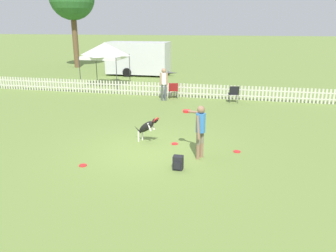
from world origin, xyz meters
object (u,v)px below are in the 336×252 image
frisbee_near_dog (237,152)px  backpack_on_grass (178,163)px  folding_chair_blue_left (173,89)px  canopy_tent_main (105,51)px  frisbee_near_handler (175,144)px  handler_person (200,126)px  folding_chair_center (234,93)px  frisbee_midfield (83,165)px  equipment_trailer (138,58)px  leaping_dog (147,127)px  spectator_standing (164,81)px

frisbee_near_dog → backpack_on_grass: size_ratio=0.56×
folding_chair_blue_left → canopy_tent_main: 5.92m
frisbee_near_handler → canopy_tent_main: 11.83m
handler_person → folding_chair_center: bearing=20.2°
handler_person → frisbee_near_handler: (-0.96, 1.00, -1.01)m
handler_person → frisbee_midfield: 3.59m
frisbee_near_handler → equipment_trailer: size_ratio=0.04×
frisbee_midfield → frisbee_near_handler: bearing=46.6°
leaping_dog → folding_chair_blue_left: bearing=-149.4°
frisbee_near_handler → frisbee_near_dog: bearing=-7.3°
handler_person → leaping_dog: handler_person is taller
frisbee_near_handler → folding_chair_center: (1.73, 6.72, 0.52)m
backpack_on_grass → folding_chair_blue_left: size_ratio=0.45×
backpack_on_grass → folding_chair_center: folding_chair_center is taller
folding_chair_center → equipment_trailer: (-7.80, 8.37, 0.83)m
leaping_dog → frisbee_near_handler: (0.95, 0.08, -0.57)m
handler_person → frisbee_near_dog: handler_person is taller
backpack_on_grass → equipment_trailer: size_ratio=0.07×
frisbee_near_handler → folding_chair_center: folding_chair_center is taller
leaping_dog → equipment_trailer: equipment_trailer is taller
frisbee_near_dog → canopy_tent_main: (-8.62, 9.86, 2.30)m
leaping_dog → backpack_on_grass: 2.42m
folding_chair_blue_left → equipment_trailer: (-4.55, 8.09, 0.84)m
frisbee_midfield → spectator_standing: (0.30, 8.79, 1.04)m
handler_person → frisbee_near_dog: bearing=-31.3°
folding_chair_center → backpack_on_grass: bearing=70.8°
frisbee_midfield → folding_chair_center: size_ratio=0.25×
frisbee_midfield → folding_chair_center: (3.95, 9.06, 0.52)m
leaping_dog → folding_chair_blue_left: size_ratio=1.21×
canopy_tent_main → backpack_on_grass: bearing=-58.7°
handler_person → leaping_dog: 2.16m
frisbee_midfield → leaping_dog: bearing=60.7°
leaping_dog → folding_chair_blue_left: (-0.57, 7.08, -0.05)m
folding_chair_center → canopy_tent_main: 8.92m
spectator_standing → equipment_trailer: equipment_trailer is taller
frisbee_near_handler → backpack_on_grass: backpack_on_grass is taller
frisbee_near_handler → spectator_standing: bearing=106.6°
leaping_dog → canopy_tent_main: bearing=-124.0°
leaping_dog → canopy_tent_main: (-5.58, 9.68, 1.73)m
frisbee_near_dog → spectator_standing: size_ratio=0.13×
folding_chair_center → spectator_standing: 3.69m
frisbee_near_handler → frisbee_near_dog: size_ratio=1.00×
leaping_dog → folding_chair_center: (2.67, 6.80, -0.05)m
frisbee_near_handler → equipment_trailer: bearing=111.9°
handler_person → folding_chair_blue_left: bearing=43.2°
frisbee_near_handler → folding_chair_blue_left: (-1.52, 7.00, 0.52)m
canopy_tent_main → equipment_trailer: 5.59m
handler_person → canopy_tent_main: canopy_tent_main is taller
handler_person → frisbee_midfield: bearing=139.0°
folding_chair_blue_left → folding_chair_center: 3.26m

